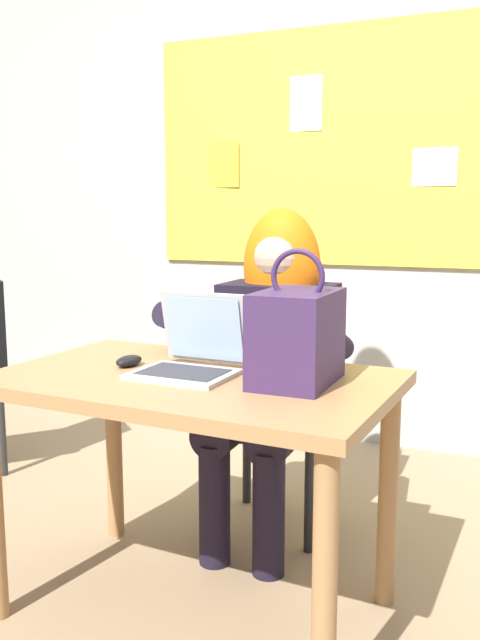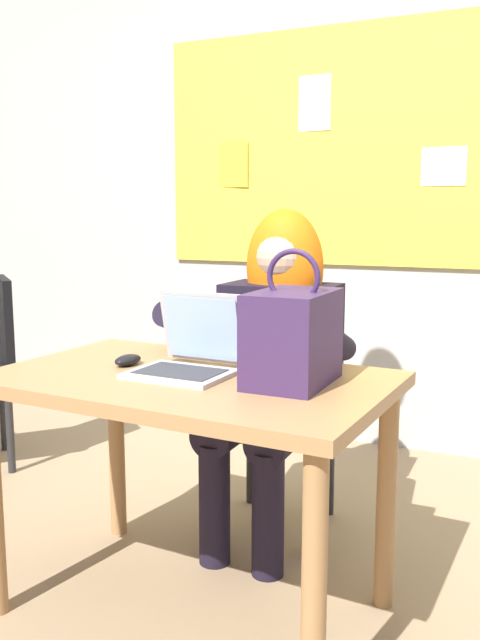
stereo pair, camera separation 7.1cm
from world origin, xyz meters
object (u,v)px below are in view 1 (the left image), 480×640
(laptop, at_px, (192,356))
(handbag, at_px, (297,336))
(person_costumed, at_px, (273,347))
(chair_at_desk, at_px, (281,399))
(computer_mouse, at_px, (129,361))
(desk_main, at_px, (193,411))

(laptop, relative_size, handbag, 0.78)
(person_costumed, height_order, handbag, person_costumed)
(chair_at_desk, bearing_deg, computer_mouse, -26.24)
(chair_at_desk, height_order, laptop, laptop)
(handbag, bearing_deg, laptop, -178.63)
(person_costumed, xyz_separation_m, handbag, (0.28, -0.56, 0.16))
(person_costumed, height_order, laptop, person_costumed)
(chair_at_desk, height_order, person_costumed, person_costumed)
(handbag, bearing_deg, chair_at_desk, 112.93)
(computer_mouse, bearing_deg, chair_at_desk, 75.54)
(person_costumed, bearing_deg, computer_mouse, -26.75)
(person_costumed, xyz_separation_m, laptop, (-0.05, -0.56, 0.08))
(chair_at_desk, relative_size, laptop, 2.98)
(laptop, height_order, computer_mouse, laptop)
(chair_at_desk, relative_size, computer_mouse, 8.50)
(chair_at_desk, height_order, handbag, handbag)
(computer_mouse, bearing_deg, desk_main, -1.50)
(laptop, height_order, handbag, handbag)
(desk_main, distance_m, laptop, 0.16)
(laptop, distance_m, computer_mouse, 0.23)
(desk_main, bearing_deg, chair_at_desk, 88.47)
(person_costumed, distance_m, laptop, 0.57)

